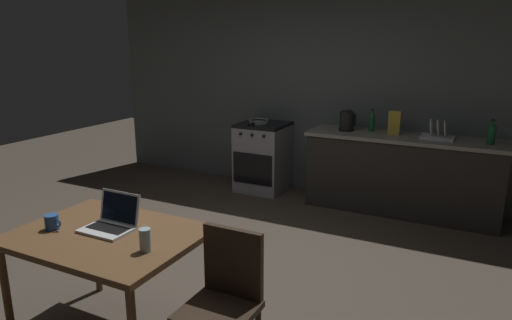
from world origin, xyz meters
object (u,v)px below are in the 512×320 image
chair (225,296)px  electric_kettle (347,121)px  bottle (492,133)px  dining_table (108,244)px  coffee_mug (52,222)px  frying_pan (258,121)px  cereal_box (394,123)px  dish_rack (438,134)px  bottle_b (372,121)px  laptop (111,222)px  drinking_glass (145,240)px  stove_oven (263,157)px

chair → electric_kettle: 3.29m
electric_kettle → bottle: size_ratio=0.92×
dining_table → coffee_mug: 0.39m
frying_pan → coffee_mug: bearing=-86.6°
dining_table → cereal_box: size_ratio=4.37×
cereal_box → electric_kettle: bearing=-177.9°
electric_kettle → dish_rack: (1.01, 0.00, -0.07)m
bottle → bottle_b: (-1.25, 0.13, 0.00)m
chair → cereal_box: size_ratio=3.33×
laptop → dish_rack: bearing=61.8°
chair → drinking_glass: (-0.46, -0.12, 0.30)m
coffee_mug → chair: bearing=6.8°
frying_pan → coffee_mug: frying_pan is taller
frying_pan → stove_oven: bearing=24.6°
coffee_mug → bottle_b: bottle_b is taller
dining_table → coffee_mug: bearing=-162.3°
frying_pan → bottle_b: 1.43m
cereal_box → drinking_glass: bearing=-102.3°
bottle → coffee_mug: bottle is taller
laptop → dining_table: bearing=-73.4°
chair → bottle_b: 3.36m
cereal_box → dining_table: bearing=-109.0°
frying_pan → cereal_box: (1.69, 0.05, 0.11)m
coffee_mug → dish_rack: dish_rack is taller
laptop → coffee_mug: 0.38m
frying_pan → drinking_glass: 3.47m
stove_oven → bottle: size_ratio=3.40×
chair → electric_kettle: (-0.26, 3.24, 0.49)m
laptop → bottle: (2.14, 3.16, 0.23)m
dining_table → bottle: bottle is taller
chair → laptop: 0.91m
dining_table → drinking_glass: 0.43m
coffee_mug → dish_rack: 3.92m
electric_kettle → drinking_glass: size_ratio=1.75×
coffee_mug → stove_oven: bearing=92.4°
electric_kettle → bottle_b: bearing=16.2°
chair → cereal_box: (0.28, 3.26, 0.51)m
chair → stove_oven: bearing=105.1°
chair → dish_rack: dish_rack is taller
dining_table → bottle_b: 3.48m
frying_pan → coffee_mug: 3.37m
cereal_box → dish_rack: 0.48m
electric_kettle → drinking_glass: electric_kettle is taller
dining_table → bottle_b: (0.87, 3.35, 0.35)m
dining_table → cereal_box: 3.50m
frying_pan → cereal_box: bearing=1.6°
bottle → electric_kettle: bearing=178.1°
electric_kettle → dish_rack: electric_kettle is taller
coffee_mug → bottle_b: 3.68m
chair → frying_pan: frying_pan is taller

